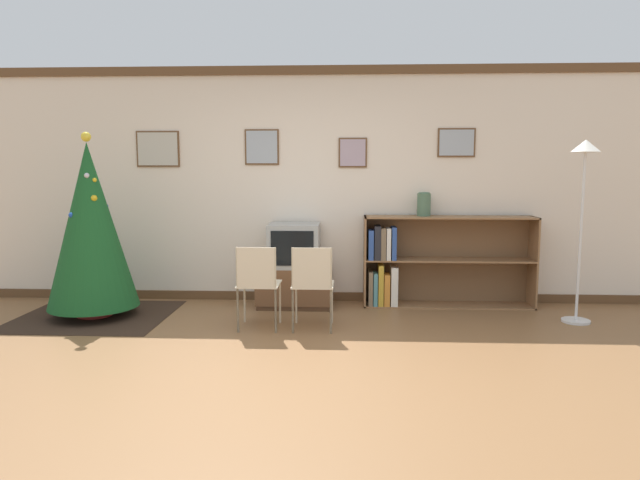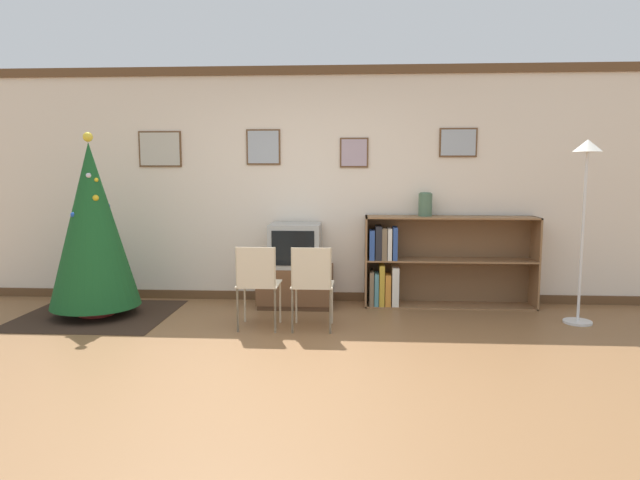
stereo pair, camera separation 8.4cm
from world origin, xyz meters
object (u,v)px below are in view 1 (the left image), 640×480
(bookshelf, at_px, (419,263))
(television, at_px, (294,245))
(folding_chair_left, at_px, (258,282))
(standing_lamp, at_px, (584,183))
(christmas_tree, at_px, (90,226))
(vase, at_px, (424,204))
(tv_console, at_px, (295,286))
(folding_chair_right, at_px, (312,282))

(bookshelf, bearing_deg, television, -175.61)
(folding_chair_left, relative_size, standing_lamp, 0.45)
(christmas_tree, bearing_deg, standing_lamp, 0.06)
(vase, xyz_separation_m, standing_lamp, (1.47, -0.69, 0.25))
(tv_console, distance_m, television, 0.47)
(folding_chair_right, xyz_separation_m, vase, (1.19, 1.12, 0.68))
(bookshelf, distance_m, standing_lamp, 1.88)
(christmas_tree, relative_size, tv_console, 2.30)
(christmas_tree, bearing_deg, folding_chair_left, -13.25)
(tv_console, bearing_deg, christmas_tree, -164.96)
(standing_lamp, bearing_deg, christmas_tree, -179.94)
(christmas_tree, distance_m, vase, 3.59)
(folding_chair_right, bearing_deg, tv_console, 104.96)
(folding_chair_left, bearing_deg, christmas_tree, 166.75)
(television, xyz_separation_m, bookshelf, (1.41, 0.11, -0.21))
(bookshelf, height_order, standing_lamp, standing_lamp)
(folding_chair_right, distance_m, standing_lamp, 2.85)
(christmas_tree, height_order, folding_chair_right, christmas_tree)
(folding_chair_left, bearing_deg, vase, 33.19)
(folding_chair_right, xyz_separation_m, bookshelf, (1.15, 1.09, 0.01))
(television, relative_size, folding_chair_right, 0.69)
(christmas_tree, distance_m, standing_lamp, 5.00)
(folding_chair_left, relative_size, folding_chair_right, 1.00)
(bookshelf, bearing_deg, vase, 41.36)
(bookshelf, bearing_deg, folding_chair_right, -136.63)
(television, relative_size, standing_lamp, 0.31)
(television, distance_m, folding_chair_right, 1.04)
(folding_chair_left, height_order, standing_lamp, standing_lamp)
(christmas_tree, distance_m, folding_chair_left, 1.92)
(folding_chair_right, relative_size, bookshelf, 0.43)
(tv_console, xyz_separation_m, vase, (1.45, 0.14, 0.93))
(folding_chair_left, bearing_deg, folding_chair_right, 0.00)
(television, relative_size, vase, 2.11)
(christmas_tree, distance_m, bookshelf, 3.57)
(tv_console, height_order, folding_chair_left, folding_chair_left)
(tv_console, distance_m, bookshelf, 1.44)
(vase, bearing_deg, television, -174.38)
(vase, bearing_deg, christmas_tree, -168.82)
(folding_chair_left, bearing_deg, bookshelf, 32.98)
(christmas_tree, bearing_deg, vase, 11.18)
(tv_console, relative_size, standing_lamp, 0.45)
(tv_console, xyz_separation_m, television, (0.00, -0.00, 0.47))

